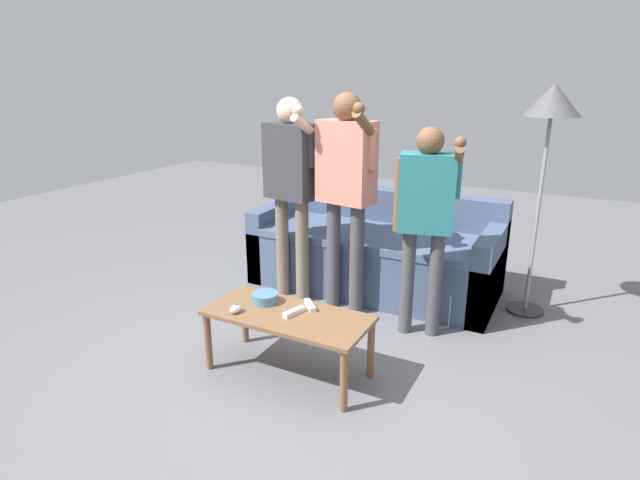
% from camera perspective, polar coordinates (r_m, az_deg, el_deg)
% --- Properties ---
extents(ground_plane, '(12.00, 12.00, 0.00)m').
position_cam_1_polar(ground_plane, '(3.30, -1.76, -14.25)').
color(ground_plane, slate).
extents(couch, '(2.03, 0.87, 0.79)m').
position_cam_1_polar(couch, '(4.42, 6.18, -1.45)').
color(couch, '#475675').
rests_on(couch, ground).
extents(coffee_table, '(0.99, 0.45, 0.40)m').
position_cam_1_polar(coffee_table, '(3.13, -3.56, -9.01)').
color(coffee_table, brown).
rests_on(coffee_table, ground).
extents(snack_bowl, '(0.16, 0.16, 0.06)m').
position_cam_1_polar(snack_bowl, '(3.25, -6.11, -6.38)').
color(snack_bowl, teal).
rests_on(snack_bowl, coffee_table).
extents(game_remote_nunchuk, '(0.06, 0.09, 0.05)m').
position_cam_1_polar(game_remote_nunchuk, '(3.14, -9.32, -7.53)').
color(game_remote_nunchuk, white).
rests_on(game_remote_nunchuk, coffee_table).
extents(floor_lamp, '(0.39, 0.39, 1.70)m').
position_cam_1_polar(floor_lamp, '(3.99, 24.21, 12.58)').
color(floor_lamp, '#2D2D33').
rests_on(floor_lamp, ground).
extents(player_left, '(0.47, 0.38, 1.60)m').
position_cam_1_polar(player_left, '(3.99, -3.25, 7.03)').
color(player_left, '#756656').
rests_on(player_left, ground).
extents(player_center, '(0.48, 0.39, 1.64)m').
position_cam_1_polar(player_center, '(3.76, 2.89, 6.78)').
color(player_center, '#47474C').
rests_on(player_center, ground).
extents(player_right, '(0.46, 0.28, 1.44)m').
position_cam_1_polar(player_right, '(3.47, 11.64, 3.39)').
color(player_right, '#47474C').
rests_on(player_right, ground).
extents(game_remote_wand_near, '(0.08, 0.16, 0.03)m').
position_cam_1_polar(game_remote_wand_near, '(3.09, -2.89, -7.96)').
color(game_remote_wand_near, white).
rests_on(game_remote_wand_near, coffee_table).
extents(game_remote_wand_far, '(0.13, 0.13, 0.03)m').
position_cam_1_polar(game_remote_wand_far, '(3.17, -1.07, -7.25)').
color(game_remote_wand_far, white).
rests_on(game_remote_wand_far, coffee_table).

